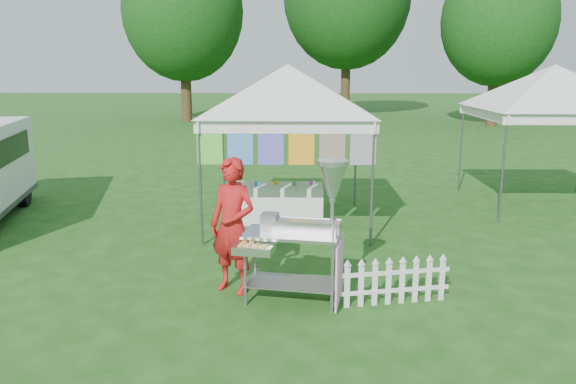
{
  "coord_description": "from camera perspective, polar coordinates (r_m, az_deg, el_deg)",
  "views": [
    {
      "loc": [
        0.22,
        -6.98,
        2.93
      ],
      "look_at": [
        0.05,
        1.27,
        1.1
      ],
      "focal_mm": 35.0,
      "sensor_mm": 36.0,
      "label": 1
    }
  ],
  "objects": [
    {
      "name": "tree_left",
      "position": [
        31.73,
        -10.6,
        17.57
      ],
      "size": [
        6.4,
        6.4,
        9.53
      ],
      "color": "#3B2815",
      "rests_on": "ground"
    },
    {
      "name": "display_table",
      "position": [
        10.87,
        -1.23,
        -1.15
      ],
      "size": [
        1.8,
        0.7,
        0.73
      ],
      "primitive_type": "cube",
      "color": "white",
      "rests_on": "ground"
    },
    {
      "name": "tree_right",
      "position": [
        30.67,
        20.63,
        15.96
      ],
      "size": [
        5.6,
        5.6,
        8.42
      ],
      "color": "#3B2815",
      "rests_on": "ground"
    },
    {
      "name": "vendor",
      "position": [
        7.41,
        -5.64,
        -3.44
      ],
      "size": [
        0.78,
        0.69,
        1.81
      ],
      "primitive_type": "imported",
      "rotation": [
        0.0,
        0.0,
        -0.47
      ],
      "color": "red",
      "rests_on": "ground"
    },
    {
      "name": "picket_fence",
      "position": [
        7.29,
        10.84,
        -9.01
      ],
      "size": [
        1.42,
        0.31,
        0.56
      ],
      "rotation": [
        0.0,
        0.0,
        0.2
      ],
      "color": "white",
      "rests_on": "ground"
    },
    {
      "name": "canopy_right",
      "position": [
        13.09,
        25.54,
        11.58
      ],
      "size": [
        4.24,
        4.24,
        3.45
      ],
      "color": "#59595E",
      "rests_on": "ground"
    },
    {
      "name": "ground",
      "position": [
        7.58,
        -0.57,
        -10.26
      ],
      "size": [
        120.0,
        120.0,
        0.0
      ],
      "primitive_type": "plane",
      "color": "#1C4814",
      "rests_on": "ground"
    },
    {
      "name": "donut_cart",
      "position": [
        6.96,
        1.96,
        -2.92
      ],
      "size": [
        1.44,
        0.89,
        1.84
      ],
      "rotation": [
        0.0,
        0.0,
        -0.18
      ],
      "color": "gray",
      "rests_on": "ground"
    },
    {
      "name": "canopy_main",
      "position": [
        10.48,
        -0.01,
        12.81
      ],
      "size": [
        4.24,
        4.24,
        3.45
      ],
      "color": "#59595E",
      "rests_on": "ground"
    }
  ]
}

